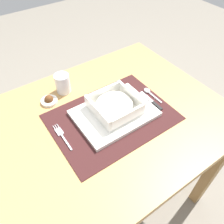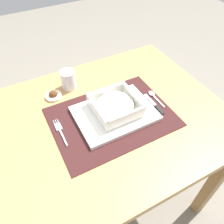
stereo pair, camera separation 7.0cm
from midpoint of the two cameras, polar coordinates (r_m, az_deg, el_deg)
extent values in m
plane|color=gray|center=(1.47, -2.74, -20.42)|extent=(6.00, 6.00, 0.00)
cube|color=#B2844C|center=(0.88, -4.30, -2.33)|extent=(0.96, 0.74, 0.03)
cube|color=olive|center=(1.25, 22.65, -13.53)|extent=(0.05, 0.05, 0.68)
cube|color=olive|center=(1.32, -27.65, -11.70)|extent=(0.05, 0.05, 0.68)
cube|color=olive|center=(1.49, 4.07, 3.34)|extent=(0.05, 0.05, 0.68)
cube|color=#381919|center=(0.87, -2.30, -1.40)|extent=(0.46, 0.34, 0.00)
cube|color=white|center=(0.87, -1.71, -0.39)|extent=(0.30, 0.22, 0.02)
cube|color=white|center=(0.87, -1.55, 0.64)|extent=(0.17, 0.17, 0.01)
cube|color=white|center=(0.82, -6.15, -0.26)|extent=(0.01, 0.17, 0.04)
cube|color=white|center=(0.88, 2.67, 3.97)|extent=(0.01, 0.17, 0.04)
cube|color=white|center=(0.80, 1.52, -1.29)|extent=(0.15, 0.01, 0.04)
cube|color=white|center=(0.90, -4.37, 4.82)|extent=(0.15, 0.01, 0.04)
cylinder|color=silver|center=(0.85, -1.57, 1.46)|extent=(0.14, 0.14, 0.02)
cube|color=silver|center=(0.81, -13.96, -7.60)|extent=(0.01, 0.08, 0.00)
cube|color=silver|center=(0.85, -15.58, -4.95)|extent=(0.02, 0.04, 0.00)
cylinder|color=silver|center=(0.86, -16.77, -3.98)|extent=(0.00, 0.02, 0.00)
cylinder|color=silver|center=(0.86, -16.31, -3.76)|extent=(0.00, 0.02, 0.00)
cylinder|color=silver|center=(0.87, -15.85, -3.55)|extent=(0.00, 0.02, 0.00)
cube|color=silver|center=(0.95, 8.93, 3.50)|extent=(0.01, 0.08, 0.00)
ellipsoid|color=silver|center=(0.98, 6.90, 5.41)|extent=(0.02, 0.03, 0.01)
cube|color=black|center=(0.92, 9.26, 1.50)|extent=(0.01, 0.05, 0.01)
cube|color=silver|center=(0.95, 6.72, 3.76)|extent=(0.01, 0.08, 0.00)
cube|color=#59331E|center=(0.92, 7.62, 1.79)|extent=(0.01, 0.05, 0.01)
cube|color=silver|center=(0.95, 5.14, 4.02)|extent=(0.01, 0.08, 0.00)
cylinder|color=white|center=(0.98, -14.44, 6.98)|extent=(0.06, 0.06, 0.08)
cylinder|color=#C64C1E|center=(1.00, -14.18, 5.90)|extent=(0.05, 0.05, 0.03)
cylinder|color=white|center=(0.97, -17.65, 2.59)|extent=(0.07, 0.07, 0.01)
sphere|color=#593319|center=(0.96, -17.77, 2.97)|extent=(0.04, 0.04, 0.04)
camera|label=1|loc=(0.03, -92.36, -2.49)|focal=35.97mm
camera|label=2|loc=(0.03, 87.64, 2.49)|focal=35.97mm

